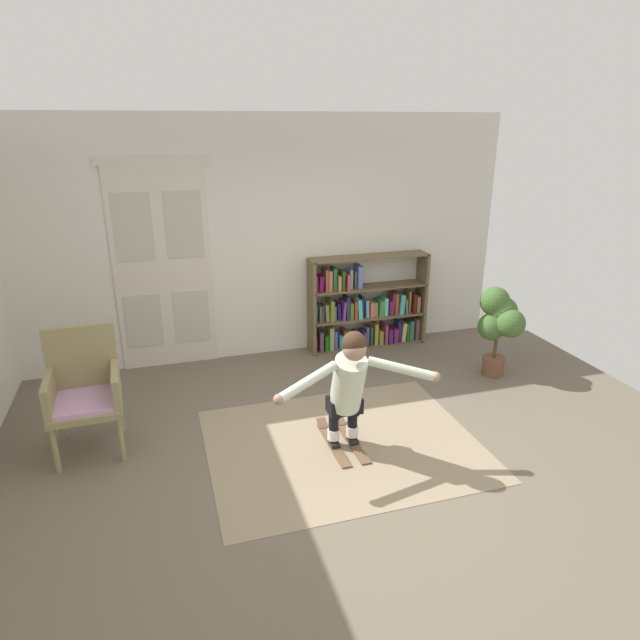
% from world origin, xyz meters
% --- Properties ---
extents(ground_plane, '(7.20, 7.20, 0.00)m').
position_xyz_m(ground_plane, '(0.00, 0.00, 0.00)').
color(ground_plane, '#655A4A').
extents(back_wall, '(6.00, 0.10, 2.90)m').
position_xyz_m(back_wall, '(0.00, 2.60, 1.45)').
color(back_wall, silver).
rests_on(back_wall, ground).
extents(double_door, '(1.22, 0.05, 2.45)m').
position_xyz_m(double_door, '(-1.28, 2.54, 1.23)').
color(double_door, beige).
rests_on(double_door, ground).
extents(rug, '(2.44, 1.97, 0.01)m').
position_xyz_m(rug, '(0.13, 0.23, 0.00)').
color(rug, gray).
rests_on(rug, ground).
extents(bookshelf, '(1.55, 0.30, 1.21)m').
position_xyz_m(bookshelf, '(1.17, 2.39, 0.50)').
color(bookshelf, brown).
rests_on(bookshelf, ground).
extents(wicker_chair, '(0.63, 0.63, 1.10)m').
position_xyz_m(wicker_chair, '(-2.06, 0.88, 0.58)').
color(wicker_chair, '#8E8155').
rests_on(wicker_chair, ground).
extents(potted_plant, '(0.45, 0.55, 1.03)m').
position_xyz_m(potted_plant, '(2.34, 1.17, 0.66)').
color(potted_plant, brown).
rests_on(potted_plant, ground).
extents(skis_pair, '(0.27, 0.77, 0.07)m').
position_xyz_m(skis_pair, '(0.13, 0.26, 0.02)').
color(skis_pair, brown).
rests_on(skis_pair, rug).
extents(person_skier, '(1.44, 0.55, 1.12)m').
position_xyz_m(person_skier, '(0.13, 0.10, 0.70)').
color(person_skier, white).
rests_on(person_skier, skis_pair).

